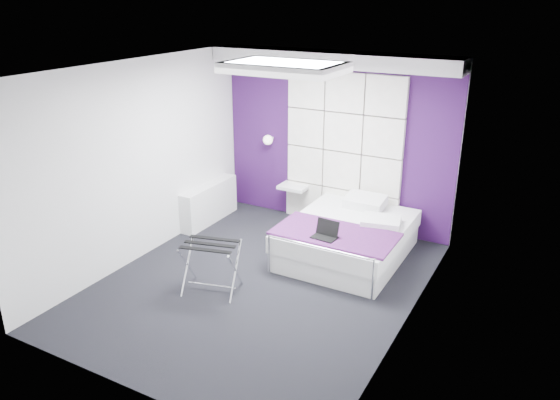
{
  "coord_description": "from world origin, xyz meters",
  "views": [
    {
      "loc": [
        3.05,
        -5.05,
        3.36
      ],
      "look_at": [
        0.08,
        0.35,
        1.0
      ],
      "focal_mm": 35.0,
      "sensor_mm": 36.0,
      "label": 1
    }
  ],
  "objects_px": {
    "bed": "(348,237)",
    "luggage_rack": "(211,267)",
    "nightstand": "(294,187)",
    "wall_lamp": "(269,139)",
    "laptop": "(326,233)",
    "radiator": "(209,203)"
  },
  "relations": [
    {
      "from": "wall_lamp",
      "to": "nightstand",
      "type": "xyz_separation_m",
      "value": [
        0.46,
        -0.04,
        -0.69
      ]
    },
    {
      "from": "wall_lamp",
      "to": "laptop",
      "type": "height_order",
      "value": "wall_lamp"
    },
    {
      "from": "bed",
      "to": "luggage_rack",
      "type": "xyz_separation_m",
      "value": [
        -1.07,
        -1.63,
        0.03
      ]
    },
    {
      "from": "wall_lamp",
      "to": "laptop",
      "type": "relative_size",
      "value": 0.5
    },
    {
      "from": "bed",
      "to": "luggage_rack",
      "type": "height_order",
      "value": "bed"
    },
    {
      "from": "nightstand",
      "to": "bed",
      "type": "bearing_deg",
      "value": -33.08
    },
    {
      "from": "wall_lamp",
      "to": "laptop",
      "type": "distance_m",
      "value": 2.29
    },
    {
      "from": "wall_lamp",
      "to": "nightstand",
      "type": "relative_size",
      "value": 0.34
    },
    {
      "from": "bed",
      "to": "nightstand",
      "type": "bearing_deg",
      "value": 146.92
    },
    {
      "from": "laptop",
      "to": "radiator",
      "type": "bearing_deg",
      "value": 167.86
    },
    {
      "from": "nightstand",
      "to": "laptop",
      "type": "distance_m",
      "value": 1.85
    },
    {
      "from": "nightstand",
      "to": "laptop",
      "type": "relative_size",
      "value": 1.45
    },
    {
      "from": "radiator",
      "to": "nightstand",
      "type": "relative_size",
      "value": 2.75
    },
    {
      "from": "nightstand",
      "to": "laptop",
      "type": "bearing_deg",
      "value": -50.27
    },
    {
      "from": "nightstand",
      "to": "radiator",
      "type": "bearing_deg",
      "value": -146.77
    },
    {
      "from": "wall_lamp",
      "to": "bed",
      "type": "relative_size",
      "value": 0.08
    },
    {
      "from": "radiator",
      "to": "luggage_rack",
      "type": "distance_m",
      "value": 2.13
    },
    {
      "from": "nightstand",
      "to": "laptop",
      "type": "height_order",
      "value": "laptop"
    },
    {
      "from": "radiator",
      "to": "luggage_rack",
      "type": "height_order",
      "value": "luggage_rack"
    },
    {
      "from": "nightstand",
      "to": "luggage_rack",
      "type": "bearing_deg",
      "value": -86.2
    },
    {
      "from": "nightstand",
      "to": "luggage_rack",
      "type": "distance_m",
      "value": 2.45
    },
    {
      "from": "nightstand",
      "to": "luggage_rack",
      "type": "relative_size",
      "value": 0.7
    }
  ]
}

